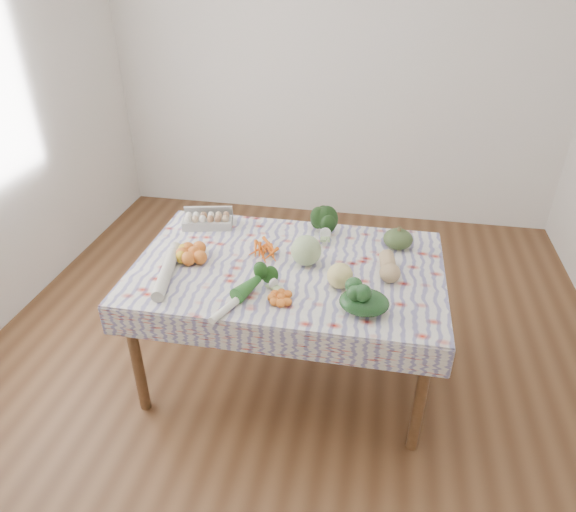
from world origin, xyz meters
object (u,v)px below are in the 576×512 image
Objects in this scene: dining_table at (288,278)px; grapefruit at (340,276)px; egg_carton at (207,222)px; kabocha_squash at (398,239)px; cabbage at (306,250)px; butternut_squash at (389,266)px.

grapefruit is (0.29, -0.15, 0.15)m from dining_table.
grapefruit reaches higher than egg_carton.
kabocha_squash is 1.01× the size of cabbage.
cabbage is at bearing 170.12° from butternut_squash.
kabocha_squash reaches higher than dining_table.
cabbage is 0.28m from grapefruit.
grapefruit is (0.86, -0.49, 0.03)m from egg_carton.
dining_table is at bearing 152.57° from grapefruit.
dining_table is 9.54× the size of kabocha_squash.
grapefruit is (-0.24, -0.16, 0.01)m from butternut_squash.
grapefruit is at bearing -27.43° from dining_table.
dining_table is 0.67m from kabocha_squash.
grapefruit is (-0.29, -0.46, 0.01)m from kabocha_squash.
cabbage reaches higher than dining_table.
cabbage is 0.71× the size of butternut_squash.
kabocha_squash is 1.28× the size of grapefruit.
butternut_squash is at bearing -3.21° from cabbage.
kabocha_squash is 0.56m from cabbage.
butternut_squash is at bearing -98.73° from kabocha_squash.
egg_carton is (-0.57, 0.34, 0.12)m from dining_table.
egg_carton is at bearing 149.10° from dining_table.
dining_table is 0.55m from butternut_squash.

